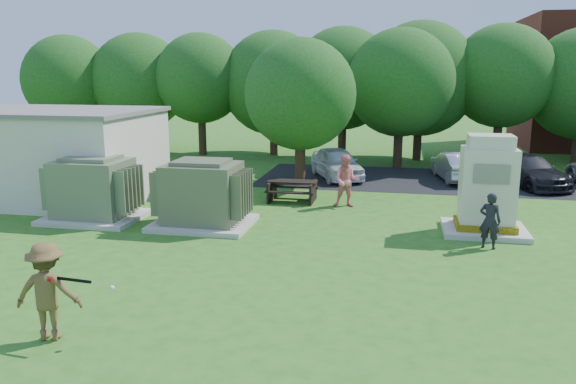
% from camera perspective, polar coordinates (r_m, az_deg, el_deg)
% --- Properties ---
extents(ground, '(120.00, 120.00, 0.00)m').
position_cam_1_polar(ground, '(12.88, -3.59, -9.41)').
color(ground, '#2D6619').
rests_on(ground, ground).
extents(service_building, '(10.00, 5.00, 3.20)m').
position_cam_1_polar(service_building, '(23.54, -25.67, 3.38)').
color(service_building, beige).
rests_on(service_building, ground).
extents(service_building_roof, '(10.20, 5.20, 0.15)m').
position_cam_1_polar(service_building_roof, '(23.38, -26.05, 7.43)').
color(service_building_roof, slate).
rests_on(service_building_roof, service_building).
extents(parking_strip, '(20.00, 6.00, 0.01)m').
position_cam_1_polar(parking_strip, '(25.78, 19.85, 0.94)').
color(parking_strip, '#232326').
rests_on(parking_strip, ground).
extents(transformer_left, '(3.00, 2.40, 2.07)m').
position_cam_1_polar(transformer_left, '(19.11, -19.16, 0.17)').
color(transformer_left, beige).
rests_on(transformer_left, ground).
extents(transformer_right, '(3.00, 2.40, 2.07)m').
position_cam_1_polar(transformer_right, '(17.53, -8.68, -0.32)').
color(transformer_right, beige).
rests_on(transformer_right, ground).
extents(generator_cabinet, '(2.40, 1.97, 2.93)m').
position_cam_1_polar(generator_cabinet, '(17.50, 19.56, 0.12)').
color(generator_cabinet, beige).
rests_on(generator_cabinet, ground).
extents(picnic_table, '(1.80, 1.35, 0.77)m').
position_cam_1_polar(picnic_table, '(20.70, 0.44, 0.37)').
color(picnic_table, black).
rests_on(picnic_table, ground).
extents(batter, '(1.28, 0.89, 1.80)m').
position_cam_1_polar(batter, '(11.02, -23.24, -9.24)').
color(batter, brown).
rests_on(batter, ground).
extents(person_by_generator, '(0.65, 0.54, 1.55)m').
position_cam_1_polar(person_by_generator, '(16.11, 19.83, -2.77)').
color(person_by_generator, black).
rests_on(person_by_generator, ground).
extents(person_at_picnic, '(0.95, 0.76, 1.86)m').
position_cam_1_polar(person_at_picnic, '(19.87, 5.97, 1.13)').
color(person_at_picnic, pink).
rests_on(person_at_picnic, ground).
extents(car_white, '(3.09, 4.34, 1.37)m').
position_cam_1_polar(car_white, '(25.23, 4.95, 2.97)').
color(car_white, white).
rests_on(car_white, ground).
extents(car_silver_a, '(2.02, 3.99, 1.25)m').
position_cam_1_polar(car_silver_a, '(25.72, 16.64, 2.54)').
color(car_silver_a, '#B1B0B5').
rests_on(car_silver_a, ground).
extents(car_dark, '(3.39, 4.80, 1.29)m').
position_cam_1_polar(car_dark, '(25.56, 23.12, 2.04)').
color(car_dark, black).
rests_on(car_dark, ground).
extents(batting_equipment, '(1.24, 0.34, 0.24)m').
position_cam_1_polar(batting_equipment, '(10.61, -21.07, -8.43)').
color(batting_equipment, black).
rests_on(batting_equipment, ground).
extents(tree_row, '(41.30, 13.30, 7.30)m').
position_cam_1_polar(tree_row, '(30.09, 8.96, 11.00)').
color(tree_row, '#47301E').
rests_on(tree_row, ground).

